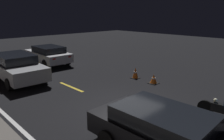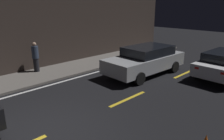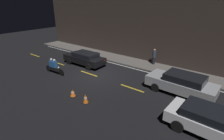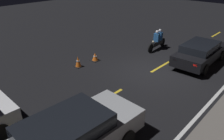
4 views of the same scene
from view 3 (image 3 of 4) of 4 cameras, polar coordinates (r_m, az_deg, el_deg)
name	(u,v)px [view 3 (image 3 of 4)]	position (r m, az deg, el deg)	size (l,w,h in m)	color
ground_plane	(97,76)	(15.05, -4.88, -2.10)	(56.00, 56.00, 0.00)	black
raised_curb	(128,61)	(18.68, 5.40, 2.94)	(28.00, 2.38, 0.11)	#605B56
building_front	(137,23)	(18.95, 8.10, 15.07)	(28.00, 0.30, 7.81)	#382D28
lane_dash_a	(35,55)	(22.69, -23.91, 4.43)	(2.00, 0.14, 0.01)	gold
lane_dash_b	(58,63)	(18.98, -17.23, 2.16)	(2.00, 0.14, 0.01)	gold
lane_dash_c	(89,74)	(15.69, -7.58, -1.16)	(2.00, 0.14, 0.01)	gold
lane_dash_d	(132,88)	(13.14, 6.51, -5.91)	(2.00, 0.14, 0.01)	gold
lane_dash_e	(196,110)	(11.82, 25.77, -11.66)	(2.00, 0.14, 0.01)	gold
lane_solid_kerb	(121,65)	(17.57, 2.85, 1.58)	(25.20, 0.14, 0.01)	silver
van_black	(85,58)	(17.68, -8.94, 3.90)	(4.41, 1.92, 1.30)	black
hatchback_silver	(181,83)	(12.99, 21.74, -4.01)	(4.66, 2.14, 1.45)	#9EA0A5
sedan_white	(211,121)	(9.91, 29.50, -14.28)	(4.16, 2.00, 1.32)	silver
motorcycle	(54,67)	(16.24, -18.43, 1.06)	(2.31, 0.40, 1.36)	black
traffic_cone_near	(73,93)	(12.22, -12.71, -7.35)	(0.48, 0.48, 0.50)	black
traffic_cone_mid	(86,99)	(11.30, -8.65, -9.22)	(0.43, 0.43, 0.63)	black
pedestrian	(154,56)	(17.81, 13.53, 4.31)	(0.34, 0.34, 1.56)	black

